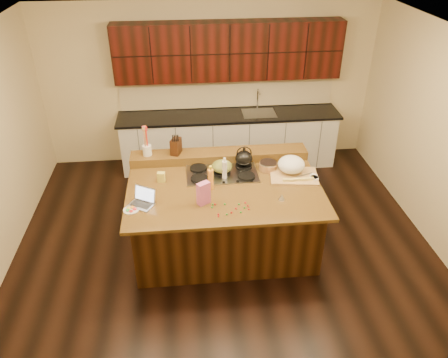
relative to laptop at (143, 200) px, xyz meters
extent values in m
cube|color=black|center=(0.98, 0.27, -0.98)|extent=(5.50, 5.00, 0.01)
cube|color=silver|center=(0.98, 0.27, 1.73)|extent=(5.50, 5.00, 0.01)
cube|color=beige|center=(0.98, 2.78, 0.38)|extent=(5.50, 0.01, 2.70)
cube|color=beige|center=(0.98, -2.23, 0.38)|extent=(5.50, 0.01, 2.70)
cube|color=beige|center=(3.73, 0.27, 0.38)|extent=(0.01, 5.00, 2.70)
cube|color=black|center=(0.98, 0.27, -0.53)|extent=(2.22, 1.42, 0.88)
cube|color=black|center=(0.98, 0.27, -0.07)|extent=(2.40, 1.60, 0.04)
cube|color=black|center=(0.98, 0.97, 0.01)|extent=(2.40, 0.30, 0.12)
cube|color=gray|center=(0.98, 0.57, -0.05)|extent=(0.92, 0.52, 0.02)
cylinder|color=black|center=(0.68, 0.70, -0.02)|extent=(0.22, 0.22, 0.03)
cylinder|color=black|center=(1.28, 0.70, -0.02)|extent=(0.22, 0.22, 0.03)
cylinder|color=black|center=(0.68, 0.44, -0.02)|extent=(0.22, 0.22, 0.03)
cylinder|color=black|center=(1.28, 0.44, -0.02)|extent=(0.22, 0.22, 0.03)
cylinder|color=black|center=(0.98, 0.57, -0.02)|extent=(0.22, 0.22, 0.03)
cube|color=silver|center=(1.28, 2.44, -0.52)|extent=(3.60, 0.62, 0.90)
cube|color=black|center=(1.28, 2.44, -0.05)|extent=(3.70, 0.66, 0.04)
cube|color=gray|center=(1.78, 2.44, -0.04)|extent=(0.55, 0.42, 0.01)
cylinder|color=gray|center=(1.78, 2.62, 0.15)|extent=(0.02, 0.02, 0.36)
cube|color=black|center=(1.28, 2.59, 0.98)|extent=(3.60, 0.34, 0.90)
cube|color=beige|center=(1.28, 2.75, 0.23)|extent=(3.60, 0.03, 0.50)
ellipsoid|color=black|center=(1.28, 0.70, 0.10)|extent=(0.24, 0.24, 0.20)
ellipsoid|color=olive|center=(0.98, 0.57, 0.07)|extent=(0.29, 0.29, 0.15)
cube|color=#B7B7BC|center=(-0.02, -0.04, -0.05)|extent=(0.34, 0.31, 0.01)
cube|color=black|center=(-0.02, -0.04, -0.04)|extent=(0.26, 0.22, 0.00)
cube|color=#B7B7BC|center=(0.03, 0.05, 0.05)|extent=(0.27, 0.19, 0.18)
cube|color=silver|center=(0.02, 0.04, 0.05)|extent=(0.24, 0.17, 0.15)
cylinder|color=orange|center=(0.81, 0.24, 0.08)|extent=(0.08, 0.08, 0.27)
cylinder|color=silver|center=(1.00, 0.46, 0.07)|extent=(0.08, 0.08, 0.25)
cube|color=tan|center=(1.89, 0.41, -0.04)|extent=(0.65, 0.52, 0.03)
ellipsoid|color=white|center=(1.87, 0.50, 0.08)|extent=(0.35, 0.35, 0.21)
cube|color=#EDD872|center=(1.78, 0.27, -0.01)|extent=(0.13, 0.03, 0.03)
cube|color=#EDD872|center=(1.91, 0.27, -0.01)|extent=(0.13, 0.03, 0.03)
cube|color=#EDD872|center=(2.04, 0.27, -0.01)|extent=(0.13, 0.03, 0.03)
cylinder|color=gray|center=(2.02, 0.39, -0.02)|extent=(0.23, 0.09, 0.01)
cylinder|color=white|center=(2.13, 0.35, -0.03)|extent=(0.12, 0.12, 0.04)
cylinder|color=white|center=(2.13, 0.30, -0.03)|extent=(0.11, 0.11, 0.04)
cylinder|color=white|center=(2.13, 0.31, -0.03)|extent=(0.11, 0.11, 0.04)
cylinder|color=#996B3F|center=(1.59, 0.63, -0.01)|extent=(0.30, 0.30, 0.09)
cone|color=silver|center=(1.63, -0.07, -0.02)|extent=(0.10, 0.10, 0.07)
cube|color=#CA5F9B|center=(0.70, -0.06, 0.09)|extent=(0.17, 0.15, 0.28)
cylinder|color=white|center=(-0.13, -0.12, -0.05)|extent=(0.20, 0.20, 0.01)
cube|color=#E3D850|center=(0.20, 0.47, 0.01)|extent=(0.10, 0.08, 0.13)
cylinder|color=white|center=(0.01, 0.97, 0.14)|extent=(0.12, 0.12, 0.14)
cube|color=black|center=(0.40, 0.97, 0.18)|extent=(0.16, 0.20, 0.21)
ellipsoid|color=red|center=(0.83, -0.11, -0.04)|extent=(0.02, 0.02, 0.02)
ellipsoid|color=#198C26|center=(0.79, -0.17, -0.04)|extent=(0.02, 0.02, 0.02)
ellipsoid|color=red|center=(1.00, -0.29, -0.04)|extent=(0.02, 0.02, 0.02)
ellipsoid|color=#198C26|center=(1.16, -0.21, -0.04)|extent=(0.02, 0.02, 0.02)
ellipsoid|color=red|center=(1.21, -0.18, -0.04)|extent=(0.02, 0.02, 0.02)
ellipsoid|color=#198C26|center=(1.11, -0.30, -0.04)|extent=(0.02, 0.02, 0.02)
ellipsoid|color=red|center=(1.06, -0.22, -0.04)|extent=(0.02, 0.02, 0.02)
ellipsoid|color=#198C26|center=(0.94, -0.12, -0.04)|extent=(0.02, 0.02, 0.02)
ellipsoid|color=red|center=(1.21, -0.25, -0.04)|extent=(0.02, 0.02, 0.02)
ellipsoid|color=#198C26|center=(1.11, -0.14, -0.04)|extent=(0.02, 0.02, 0.02)
ellipsoid|color=red|center=(0.85, -0.31, -0.04)|extent=(0.02, 0.02, 0.02)
ellipsoid|color=#198C26|center=(0.95, -0.32, -0.04)|extent=(0.02, 0.02, 0.02)
ellipsoid|color=red|center=(0.85, -0.35, -0.04)|extent=(0.02, 0.02, 0.02)
ellipsoid|color=#198C26|center=(0.80, -0.11, -0.04)|extent=(0.02, 0.02, 0.02)
ellipsoid|color=red|center=(1.19, -0.11, -0.04)|extent=(0.02, 0.02, 0.02)
camera|label=1|loc=(0.52, -4.25, 2.87)|focal=35.00mm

